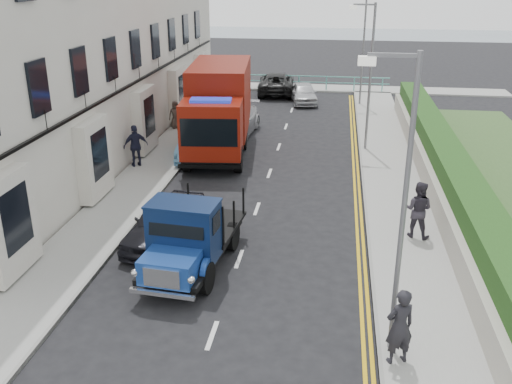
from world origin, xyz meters
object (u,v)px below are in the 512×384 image
at_px(lamp_mid, 368,69).
at_px(bedford_lorry, 187,242).
at_px(lamp_near, 399,195).
at_px(pedestrian_east_near, 400,327).
at_px(lamp_far, 362,43).
at_px(red_lorry, 219,107).
at_px(parked_car_front, 165,221).

xyz_separation_m(lamp_mid, bedford_lorry, (-5.52, -13.15, -2.92)).
distance_m(lamp_near, pedestrian_east_near, 3.00).
bearing_deg(lamp_near, bedford_lorry, 152.66).
bearing_deg(lamp_far, lamp_mid, -90.00).
relative_size(lamp_far, pedestrian_east_near, 3.75).
bearing_deg(red_lorry, bedford_lorry, -88.72).
bearing_deg(parked_car_front, bedford_lorry, -50.67).
height_order(bedford_lorry, red_lorry, red_lorry).
bearing_deg(pedestrian_east_near, parked_car_front, -61.67).
bearing_deg(lamp_far, parked_car_front, -107.81).
xyz_separation_m(red_lorry, parked_car_front, (0.24, -10.14, -1.48)).
relative_size(lamp_mid, lamp_far, 1.00).
bearing_deg(lamp_mid, bedford_lorry, -112.76).
relative_size(lamp_near, parked_car_front, 1.66).
bearing_deg(lamp_far, lamp_near, -90.00).
height_order(bedford_lorry, pedestrian_east_near, bedford_lorry).
bearing_deg(pedestrian_east_near, lamp_near, -90.97).
bearing_deg(red_lorry, parked_car_front, -94.38).
bearing_deg(parked_car_front, pedestrian_east_near, -30.03).
distance_m(bedford_lorry, pedestrian_east_near, 6.66).
xyz_separation_m(red_lorry, pedestrian_east_near, (7.24, -15.57, -1.15)).
bearing_deg(bedford_lorry, lamp_far, 82.13).
distance_m(lamp_far, parked_car_front, 22.40).
bearing_deg(red_lorry, lamp_far, 51.59).
bearing_deg(red_lorry, lamp_near, -70.74).
bearing_deg(red_lorry, lamp_mid, 2.01).
relative_size(lamp_near, bedford_lorry, 1.38).
bearing_deg(lamp_far, bedford_lorry, -103.40).
distance_m(red_lorry, pedestrian_east_near, 17.21).
xyz_separation_m(lamp_near, pedestrian_east_near, (0.22, -0.53, -2.94)).
height_order(lamp_far, pedestrian_east_near, lamp_far).
relative_size(lamp_near, pedestrian_east_near, 3.75).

